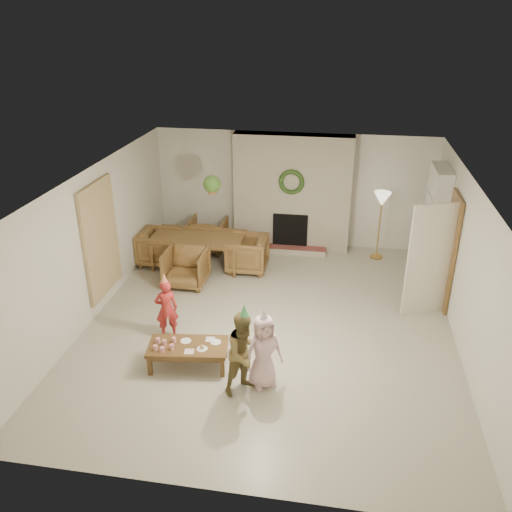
% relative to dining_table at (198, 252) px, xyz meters
% --- Properties ---
extents(floor, '(7.00, 7.00, 0.00)m').
position_rel_dining_table_xyz_m(floor, '(1.77, -1.95, -0.33)').
color(floor, '#B7B29E').
rests_on(floor, ground).
extents(ceiling, '(7.00, 7.00, 0.00)m').
position_rel_dining_table_xyz_m(ceiling, '(1.77, -1.95, 2.17)').
color(ceiling, white).
rests_on(ceiling, wall_back).
extents(wall_back, '(7.00, 0.00, 7.00)m').
position_rel_dining_table_xyz_m(wall_back, '(1.77, 1.55, 0.92)').
color(wall_back, silver).
rests_on(wall_back, floor).
extents(wall_front, '(7.00, 0.00, 7.00)m').
position_rel_dining_table_xyz_m(wall_front, '(1.77, -5.45, 0.92)').
color(wall_front, silver).
rests_on(wall_front, floor).
extents(wall_left, '(0.00, 7.00, 7.00)m').
position_rel_dining_table_xyz_m(wall_left, '(-1.23, -1.95, 0.92)').
color(wall_left, silver).
rests_on(wall_left, floor).
extents(wall_right, '(0.00, 7.00, 7.00)m').
position_rel_dining_table_xyz_m(wall_right, '(4.77, -1.95, 0.92)').
color(wall_right, silver).
rests_on(wall_right, floor).
extents(fireplace_mass, '(2.50, 0.40, 2.50)m').
position_rel_dining_table_xyz_m(fireplace_mass, '(1.77, 1.35, 0.92)').
color(fireplace_mass, '#5C2618').
rests_on(fireplace_mass, floor).
extents(fireplace_hearth, '(1.60, 0.30, 0.12)m').
position_rel_dining_table_xyz_m(fireplace_hearth, '(1.77, 1.00, -0.27)').
color(fireplace_hearth, maroon).
rests_on(fireplace_hearth, floor).
extents(fireplace_firebox, '(0.75, 0.12, 0.75)m').
position_rel_dining_table_xyz_m(fireplace_firebox, '(1.77, 1.17, 0.12)').
color(fireplace_firebox, black).
rests_on(fireplace_firebox, floor).
extents(fireplace_wreath, '(0.54, 0.10, 0.54)m').
position_rel_dining_table_xyz_m(fireplace_wreath, '(1.77, 1.12, 1.22)').
color(fireplace_wreath, '#224319').
rests_on(fireplace_wreath, fireplace_mass).
extents(floor_lamp_base, '(0.27, 0.27, 0.03)m').
position_rel_dining_table_xyz_m(floor_lamp_base, '(3.64, 1.05, -0.31)').
color(floor_lamp_base, gold).
rests_on(floor_lamp_base, floor).
extents(floor_lamp_post, '(0.03, 0.03, 1.31)m').
position_rel_dining_table_xyz_m(floor_lamp_post, '(3.64, 1.05, 0.35)').
color(floor_lamp_post, gold).
rests_on(floor_lamp_post, floor).
extents(floor_lamp_shade, '(0.35, 0.35, 0.29)m').
position_rel_dining_table_xyz_m(floor_lamp_shade, '(3.64, 1.05, 0.98)').
color(floor_lamp_shade, beige).
rests_on(floor_lamp_shade, floor_lamp_post).
extents(bookshelf_carcass, '(0.30, 1.00, 2.20)m').
position_rel_dining_table_xyz_m(bookshelf_carcass, '(4.61, 0.35, 0.77)').
color(bookshelf_carcass, white).
rests_on(bookshelf_carcass, floor).
extents(bookshelf_shelf_a, '(0.30, 0.92, 0.03)m').
position_rel_dining_table_xyz_m(bookshelf_shelf_a, '(4.59, 0.35, 0.12)').
color(bookshelf_shelf_a, white).
rests_on(bookshelf_shelf_a, bookshelf_carcass).
extents(bookshelf_shelf_b, '(0.30, 0.92, 0.03)m').
position_rel_dining_table_xyz_m(bookshelf_shelf_b, '(4.59, 0.35, 0.52)').
color(bookshelf_shelf_b, white).
rests_on(bookshelf_shelf_b, bookshelf_carcass).
extents(bookshelf_shelf_c, '(0.30, 0.92, 0.03)m').
position_rel_dining_table_xyz_m(bookshelf_shelf_c, '(4.59, 0.35, 0.92)').
color(bookshelf_shelf_c, white).
rests_on(bookshelf_shelf_c, bookshelf_carcass).
extents(bookshelf_shelf_d, '(0.30, 0.92, 0.03)m').
position_rel_dining_table_xyz_m(bookshelf_shelf_d, '(4.59, 0.35, 1.32)').
color(bookshelf_shelf_d, white).
rests_on(bookshelf_shelf_d, bookshelf_carcass).
extents(books_row_lower, '(0.20, 0.40, 0.24)m').
position_rel_dining_table_xyz_m(books_row_lower, '(4.57, 0.20, 0.26)').
color(books_row_lower, red).
rests_on(books_row_lower, bookshelf_shelf_a).
extents(books_row_mid, '(0.20, 0.44, 0.24)m').
position_rel_dining_table_xyz_m(books_row_mid, '(4.57, 0.40, 0.66)').
color(books_row_mid, '#27598F').
rests_on(books_row_mid, bookshelf_shelf_b).
extents(books_row_upper, '(0.20, 0.36, 0.22)m').
position_rel_dining_table_xyz_m(books_row_upper, '(4.57, 0.25, 1.05)').
color(books_row_upper, '#AB6B24').
rests_on(books_row_upper, bookshelf_shelf_c).
extents(door_frame, '(0.05, 0.86, 2.04)m').
position_rel_dining_table_xyz_m(door_frame, '(4.73, -0.75, 0.69)').
color(door_frame, brown).
rests_on(door_frame, floor).
extents(door_leaf, '(0.77, 0.32, 2.00)m').
position_rel_dining_table_xyz_m(door_leaf, '(4.35, -1.13, 0.67)').
color(door_leaf, beige).
rests_on(door_leaf, floor).
extents(curtain_panel, '(0.06, 1.20, 2.00)m').
position_rel_dining_table_xyz_m(curtain_panel, '(-1.19, -1.75, 0.92)').
color(curtain_panel, '#C8BB8E').
rests_on(curtain_panel, wall_left).
extents(dining_table, '(1.87, 1.05, 0.65)m').
position_rel_dining_table_xyz_m(dining_table, '(0.00, 0.00, 0.00)').
color(dining_table, brown).
rests_on(dining_table, floor).
extents(dining_chair_near, '(0.78, 0.80, 0.72)m').
position_rel_dining_table_xyz_m(dining_chair_near, '(-0.00, -0.82, 0.03)').
color(dining_chair_near, brown).
rests_on(dining_chair_near, floor).
extents(dining_chair_far, '(0.78, 0.80, 0.72)m').
position_rel_dining_table_xyz_m(dining_chair_far, '(0.00, 0.82, 0.03)').
color(dining_chair_far, brown).
rests_on(dining_chair_far, floor).
extents(dining_chair_left, '(0.80, 0.78, 0.72)m').
position_rel_dining_table_xyz_m(dining_chair_left, '(-0.82, 0.00, 0.03)').
color(dining_chair_left, brown).
rests_on(dining_chair_left, floor).
extents(dining_chair_right, '(0.80, 0.78, 0.72)m').
position_rel_dining_table_xyz_m(dining_chair_right, '(1.02, -0.01, 0.03)').
color(dining_chair_right, brown).
rests_on(dining_chair_right, floor).
extents(hanging_plant_cord, '(0.01, 0.01, 0.70)m').
position_rel_dining_table_xyz_m(hanging_plant_cord, '(0.47, -0.45, 1.82)').
color(hanging_plant_cord, tan).
rests_on(hanging_plant_cord, ceiling).
extents(hanging_plant_pot, '(0.16, 0.16, 0.12)m').
position_rel_dining_table_xyz_m(hanging_plant_pot, '(0.47, -0.45, 1.47)').
color(hanging_plant_pot, '#995531').
rests_on(hanging_plant_pot, hanging_plant_cord).
extents(hanging_plant_foliage, '(0.32, 0.32, 0.32)m').
position_rel_dining_table_xyz_m(hanging_plant_foliage, '(0.47, -0.45, 1.59)').
color(hanging_plant_foliage, '#2D521B').
rests_on(hanging_plant_foliage, hanging_plant_pot).
extents(coffee_table_top, '(1.22, 0.73, 0.05)m').
position_rel_dining_table_xyz_m(coffee_table_top, '(0.75, -3.30, 0.00)').
color(coffee_table_top, brown).
rests_on(coffee_table_top, floor).
extents(coffee_table_apron, '(1.12, 0.63, 0.07)m').
position_rel_dining_table_xyz_m(coffee_table_apron, '(0.75, -3.30, -0.06)').
color(coffee_table_apron, brown).
rests_on(coffee_table_apron, floor).
extents(coffee_leg_fl, '(0.07, 0.07, 0.30)m').
position_rel_dining_table_xyz_m(coffee_leg_fl, '(0.26, -3.61, -0.18)').
color(coffee_leg_fl, brown).
rests_on(coffee_leg_fl, floor).
extents(coffee_leg_fr, '(0.07, 0.07, 0.30)m').
position_rel_dining_table_xyz_m(coffee_leg_fr, '(1.30, -3.47, -0.18)').
color(coffee_leg_fr, brown).
rests_on(coffee_leg_fr, floor).
extents(coffee_leg_bl, '(0.07, 0.07, 0.30)m').
position_rel_dining_table_xyz_m(coffee_leg_bl, '(0.20, -3.14, -0.18)').
color(coffee_leg_bl, brown).
rests_on(coffee_leg_bl, floor).
extents(coffee_leg_br, '(0.07, 0.07, 0.30)m').
position_rel_dining_table_xyz_m(coffee_leg_br, '(1.24, -3.00, -0.18)').
color(coffee_leg_br, brown).
rests_on(coffee_leg_br, floor).
extents(cup_a, '(0.07, 0.07, 0.08)m').
position_rel_dining_table_xyz_m(cup_a, '(0.33, -3.49, 0.07)').
color(cup_a, white).
rests_on(cup_a, coffee_table_top).
extents(cup_b, '(0.07, 0.07, 0.08)m').
position_rel_dining_table_xyz_m(cup_b, '(0.30, -3.32, 0.07)').
color(cup_b, white).
rests_on(cup_b, coffee_table_top).
extents(cup_c, '(0.07, 0.07, 0.08)m').
position_rel_dining_table_xyz_m(cup_c, '(0.44, -3.52, 0.07)').
color(cup_c, white).
rests_on(cup_c, coffee_table_top).
extents(cup_d, '(0.07, 0.07, 0.08)m').
position_rel_dining_table_xyz_m(cup_d, '(0.41, -3.35, 0.07)').
color(cup_d, white).
rests_on(cup_d, coffee_table_top).
extents(cup_e, '(0.07, 0.07, 0.08)m').
position_rel_dining_table_xyz_m(cup_e, '(0.55, -3.44, 0.07)').
color(cup_e, white).
rests_on(cup_e, coffee_table_top).
extents(cup_f, '(0.07, 0.07, 0.08)m').
position_rel_dining_table_xyz_m(cup_f, '(0.53, -3.26, 0.07)').
color(cup_f, white).
rests_on(cup_f, coffee_table_top).
extents(plate_a, '(0.18, 0.18, 0.01)m').
position_rel_dining_table_xyz_m(plate_a, '(0.69, -3.20, 0.03)').
color(plate_a, white).
rests_on(plate_a, coffee_table_top).
extents(plate_b, '(0.18, 0.18, 0.01)m').
position_rel_dining_table_xyz_m(plate_b, '(0.98, -3.36, 0.03)').
color(plate_b, white).
rests_on(plate_b, coffee_table_top).
extents(plate_c, '(0.18, 0.18, 0.01)m').
position_rel_dining_table_xyz_m(plate_c, '(1.13, -3.16, 0.03)').
color(plate_c, white).
rests_on(plate_c, coffee_table_top).
extents(food_scoop, '(0.07, 0.07, 0.06)m').
position_rel_dining_table_xyz_m(food_scoop, '(0.98, -3.36, 0.07)').
color(food_scoop, tan).
rests_on(food_scoop, plate_b).
extents(napkin_left, '(0.15, 0.15, 0.01)m').
position_rel_dining_table_xyz_m(napkin_left, '(0.81, -3.46, 0.03)').
color(napkin_left, '#ECAEC8').
rests_on(napkin_left, coffee_table_top).
extents(napkin_right, '(0.15, 0.15, 0.01)m').
position_rel_dining_table_xyz_m(napkin_right, '(1.04, -3.10, 0.03)').
color(napkin_right, '#ECAEC8').
rests_on(napkin_right, coffee_table_top).
extents(child_red, '(0.43, 0.37, 1.00)m').
position_rel_dining_table_xyz_m(child_red, '(0.20, -2.59, 0.17)').
color(child_red, '#A82624').
rests_on(child_red, floor).
extents(party_hat_red, '(0.15, 0.15, 0.19)m').
position_rel_dining_table_xyz_m(party_hat_red, '(0.20, -2.59, 0.71)').
color(party_hat_red, gold).
rests_on(party_hat_red, child_red).
extents(child_plaid, '(0.75, 0.75, 1.22)m').
position_rel_dining_table_xyz_m(child_plaid, '(1.68, -3.70, 0.28)').
color(child_plaid, brown).
rests_on(child_plaid, floor).
extents(party_hat_plaid, '(0.19, 0.19, 0.20)m').
position_rel_dining_table_xyz_m(party_hat_plaid, '(1.68, -3.70, 0.94)').
color(party_hat_plaid, '#4AAE60').
rests_on(party_hat_plaid, child_plaid).
extents(child_pink, '(0.64, 0.59, 1.10)m').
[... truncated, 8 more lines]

